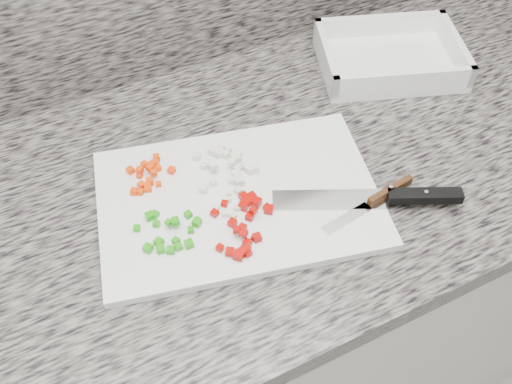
{
  "coord_description": "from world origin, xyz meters",
  "views": [
    {
      "loc": [
        -0.18,
        0.89,
        1.58
      ],
      "look_at": [
        0.06,
        1.37,
        0.93
      ],
      "focal_mm": 40.0,
      "sensor_mm": 36.0,
      "label": 1
    }
  ],
  "objects": [
    {
      "name": "green_pepper_pile",
      "position": [
        -0.08,
        1.37,
        0.92
      ],
      "size": [
        0.1,
        0.08,
        0.02
      ],
      "color": "#22940D",
      "rests_on": "cutting_board"
    },
    {
      "name": "chef_knife",
      "position": [
        0.25,
        1.28,
        0.92
      ],
      "size": [
        0.27,
        0.15,
        0.02
      ],
      "rotation": [
        0.0,
        0.0,
        -0.44
      ],
      "color": "silver",
      "rests_on": "cutting_board"
    },
    {
      "name": "carrot_pile",
      "position": [
        -0.07,
        1.48,
        0.92
      ],
      "size": [
        0.08,
        0.07,
        0.02
      ],
      "color": "#EF3C05",
      "rests_on": "cutting_board"
    },
    {
      "name": "cutting_board",
      "position": [
        0.04,
        1.39,
        0.91
      ],
      "size": [
        0.47,
        0.37,
        0.01
      ],
      "primitive_type": "cube",
      "rotation": [
        0.0,
        0.0,
        -0.23
      ],
      "color": "white",
      "rests_on": "countertop"
    },
    {
      "name": "red_pepper_pile",
      "position": [
        0.03,
        1.34,
        0.92
      ],
      "size": [
        0.11,
        0.11,
        0.02
      ],
      "color": "#A50602",
      "rests_on": "cutting_board"
    },
    {
      "name": "paring_knife",
      "position": [
        0.23,
        1.29,
        0.92
      ],
      "size": [
        0.17,
        0.04,
        0.02
      ],
      "rotation": [
        0.0,
        0.0,
        0.14
      ],
      "color": "silver",
      "rests_on": "cutting_board"
    },
    {
      "name": "garlic_pile",
      "position": [
        0.02,
        1.37,
        0.92
      ],
      "size": [
        0.06,
        0.05,
        0.01
      ],
      "color": "beige",
      "rests_on": "cutting_board"
    },
    {
      "name": "countertop",
      "position": [
        0.0,
        1.44,
        0.88
      ],
      "size": [
        3.96,
        0.64,
        0.04
      ],
      "primitive_type": "cube",
      "color": "#69645D",
      "rests_on": "cabinet"
    },
    {
      "name": "cabinet",
      "position": [
        0.0,
        1.44,
        0.43
      ],
      "size": [
        3.92,
        0.62,
        0.86
      ],
      "primitive_type": "cube",
      "color": "white",
      "rests_on": "ground"
    },
    {
      "name": "tray",
      "position": [
        0.44,
        1.56,
        0.92
      ],
      "size": [
        0.31,
        0.26,
        0.05
      ],
      "rotation": [
        0.0,
        0.0,
        -0.35
      ],
      "color": "white",
      "rests_on": "countertop"
    },
    {
      "name": "onion_pile",
      "position": [
        0.05,
        1.45,
        0.92
      ],
      "size": [
        0.1,
        0.11,
        0.02
      ],
      "color": "silver",
      "rests_on": "cutting_board"
    }
  ]
}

